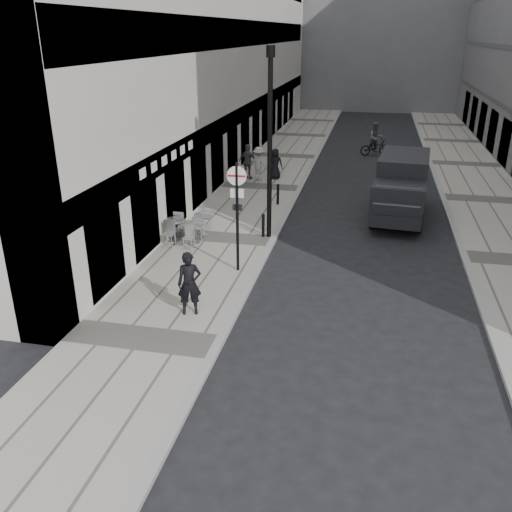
{
  "coord_description": "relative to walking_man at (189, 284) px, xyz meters",
  "views": [
    {
      "loc": [
        3.48,
        -8.6,
        7.51
      ],
      "look_at": [
        0.38,
        5.75,
        1.4
      ],
      "focal_mm": 38.0,
      "sensor_mm": 36.0,
      "label": 1
    }
  ],
  "objects": [
    {
      "name": "pedestrian_b",
      "position": [
        -1.17,
        14.82,
        -0.02
      ],
      "size": [
        1.3,
        0.97,
        1.79
      ],
      "primitive_type": "imported",
      "rotation": [
        0.0,
        0.0,
        2.85
      ],
      "color": "#A6A299",
      "rests_on": "sidewalk"
    },
    {
      "name": "bollard_far",
      "position": [
        0.59,
        10.79,
        -0.47
      ],
      "size": [
        0.12,
        0.12,
        0.9
      ],
      "primitive_type": "cylinder",
      "color": "black",
      "rests_on": "sidewalk"
    },
    {
      "name": "bollard_near",
      "position": [
        0.77,
        6.5,
        -0.48
      ],
      "size": [
        0.12,
        0.12,
        0.87
      ],
      "primitive_type": "cylinder",
      "color": "black",
      "rests_on": "sidewalk"
    },
    {
      "name": "cafe_table_mid",
      "position": [
        -1.61,
        6.36,
        -0.45
      ],
      "size": [
        0.71,
        1.6,
        0.91
      ],
      "color": "silver",
      "rests_on": "sidewalk"
    },
    {
      "name": "walking_man",
      "position": [
        0.0,
        0.0,
        0.0
      ],
      "size": [
        0.77,
        0.63,
        1.83
      ],
      "primitive_type": "imported",
      "rotation": [
        0.0,
        0.0,
        0.33
      ],
      "color": "black",
      "rests_on": "sidewalk"
    },
    {
      "name": "far_sidewalk",
      "position": [
        10.19,
        13.73,
        -0.97
      ],
      "size": [
        4.0,
        60.0,
        0.12
      ],
      "primitive_type": "cube",
      "color": "#9E998E",
      "rests_on": "ground"
    },
    {
      "name": "cafe_table_far",
      "position": [
        -1.61,
        5.22,
        -0.46
      ],
      "size": [
        0.69,
        1.56,
        0.89
      ],
      "color": "silver",
      "rests_on": "sidewalk"
    },
    {
      "name": "ground",
      "position": [
        1.19,
        -4.27,
        -1.03
      ],
      "size": [
        120.0,
        120.0,
        0.0
      ],
      "primitive_type": "plane",
      "color": "black",
      "rests_on": "ground"
    },
    {
      "name": "building_left",
      "position": [
        -4.81,
        20.23,
        7.97
      ],
      "size": [
        4.0,
        45.0,
        18.0
      ],
      "primitive_type": "cube",
      "color": "beige",
      "rests_on": "ground"
    },
    {
      "name": "sign_post",
      "position": [
        0.59,
        3.18,
        1.41
      ],
      "size": [
        0.62,
        0.11,
        3.63
      ],
      "rotation": [
        0.0,
        0.0,
        0.06
      ],
      "color": "black",
      "rests_on": "sidewalk"
    },
    {
      "name": "pedestrian_a",
      "position": [
        -1.79,
        15.0,
        0.02
      ],
      "size": [
        1.19,
        0.76,
        1.88
      ],
      "primitive_type": "imported",
      "rotation": [
        0.0,
        0.0,
        2.84
      ],
      "color": "#4D4E51",
      "rests_on": "sidewalk"
    },
    {
      "name": "lamppost",
      "position": [
        0.99,
        6.57,
        2.95
      ],
      "size": [
        0.31,
        0.31,
        6.95
      ],
      "color": "black",
      "rests_on": "sidewalk"
    },
    {
      "name": "pedestrian_c",
      "position": [
        -0.39,
        15.43,
        -0.1
      ],
      "size": [
        0.79,
        0.52,
        1.62
      ],
      "primitive_type": "imported",
      "rotation": [
        0.0,
        0.0,
        3.14
      ],
      "color": "black",
      "rests_on": "sidewalk"
    },
    {
      "name": "cyclist",
      "position": [
        4.79,
        23.23,
        -0.21
      ],
      "size": [
        2.07,
        1.41,
        2.11
      ],
      "rotation": [
        0.0,
        0.0,
        0.41
      ],
      "color": "black",
      "rests_on": "ground"
    },
    {
      "name": "sidewalk",
      "position": [
        -0.81,
        13.73,
        -0.97
      ],
      "size": [
        4.0,
        60.0,
        0.12
      ],
      "primitive_type": "cube",
      "color": "#9E998E",
      "rests_on": "ground"
    },
    {
      "name": "cafe_table_near",
      "position": [
        -2.41,
        5.36,
        -0.41
      ],
      "size": [
        0.77,
        1.73,
        0.99
      ],
      "color": "silver",
      "rests_on": "sidewalk"
    },
    {
      "name": "panel_van",
      "position": [
        6.0,
        10.54,
        0.42
      ],
      "size": [
        2.53,
        5.67,
        2.59
      ],
      "rotation": [
        0.0,
        0.0,
        -0.09
      ],
      "color": "black",
      "rests_on": "ground"
    }
  ]
}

